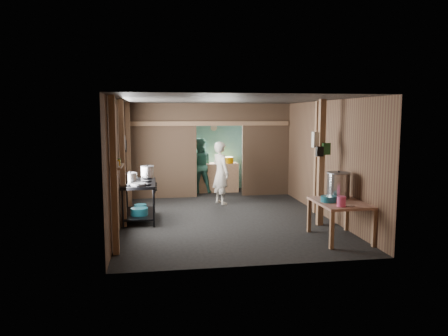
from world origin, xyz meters
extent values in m
cube|color=#252525|center=(0.00, 0.00, 0.00)|extent=(4.50, 7.00, 0.00)
cube|color=#484541|center=(0.00, 0.00, 2.60)|extent=(4.50, 7.00, 0.00)
cube|color=brown|center=(0.00, 3.50, 1.30)|extent=(4.50, 0.00, 2.60)
cube|color=brown|center=(0.00, -3.50, 1.30)|extent=(4.50, 0.00, 2.60)
cube|color=brown|center=(-2.25, 0.00, 1.30)|extent=(0.00, 7.00, 2.60)
cube|color=brown|center=(2.25, 0.00, 1.30)|extent=(0.00, 7.00, 2.60)
cube|color=#432F21|center=(-1.32, 2.20, 1.30)|extent=(1.85, 0.10, 2.60)
cube|color=#432F21|center=(1.57, 2.20, 1.30)|extent=(1.35, 0.10, 2.60)
cube|color=#432F21|center=(0.25, 2.20, 2.30)|extent=(1.30, 0.10, 0.60)
cube|color=#72BCB6|center=(0.00, 3.44, 1.25)|extent=(4.40, 0.06, 2.50)
cube|color=#A17853|center=(0.30, 2.95, 0.42)|extent=(1.20, 0.50, 0.85)
cylinder|color=beige|center=(0.25, 3.40, 1.90)|extent=(0.20, 0.03, 0.20)
cube|color=#A17853|center=(-2.18, -2.60, 1.30)|extent=(0.10, 0.12, 2.60)
cube|color=#A17853|center=(-2.18, -0.80, 1.30)|extent=(0.10, 0.12, 2.60)
cube|color=#A17853|center=(-2.18, 1.20, 1.30)|extent=(0.10, 0.12, 2.60)
cube|color=#A17853|center=(2.18, -0.20, 1.30)|extent=(0.10, 0.12, 2.60)
cube|color=#A17853|center=(1.85, -1.30, 1.30)|extent=(0.12, 0.12, 2.60)
cube|color=#A17853|center=(0.00, 2.15, 2.05)|extent=(4.40, 0.12, 0.12)
cylinder|color=slate|center=(-2.21, 0.40, 1.65)|extent=(0.03, 0.34, 0.34)
cylinder|color=black|center=(-2.21, 0.80, 1.55)|extent=(0.03, 0.30, 0.30)
cube|color=#A17853|center=(-2.15, -2.10, 1.40)|extent=(0.14, 0.80, 0.03)
cylinder|color=beige|center=(-2.15, -2.35, 1.47)|extent=(0.07, 0.07, 0.10)
cylinder|color=#BB7B00|center=(-2.15, -2.10, 1.47)|extent=(0.08, 0.08, 0.10)
cylinder|color=#1D4C21|center=(-2.15, -1.88, 1.47)|extent=(0.06, 0.06, 0.10)
cube|color=beige|center=(1.80, -1.22, 1.78)|extent=(0.22, 0.15, 0.32)
cube|color=#1D4C21|center=(1.92, -1.36, 1.60)|extent=(0.16, 0.12, 0.24)
cube|color=black|center=(1.78, -1.38, 1.55)|extent=(0.14, 0.10, 0.20)
cylinder|color=#1A6779|center=(-1.88, -0.52, 0.24)|extent=(0.37, 0.37, 0.15)
cylinder|color=#1A6779|center=(-1.88, 0.04, 0.22)|extent=(0.28, 0.28, 0.11)
cylinder|color=#1A6779|center=(1.61, -2.32, 0.76)|extent=(0.34, 0.34, 0.11)
cylinder|color=#F74F8C|center=(1.67, -2.74, 0.79)|extent=(0.20, 0.20, 0.18)
cube|color=#B8B8BC|center=(1.75, -2.77, 0.71)|extent=(0.30, 0.04, 0.01)
cylinder|color=#BB7B00|center=(0.62, 2.95, 0.94)|extent=(0.33, 0.33, 0.18)
imported|color=beige|center=(0.13, 1.16, 0.80)|extent=(0.59, 0.69, 1.61)
imported|color=#347362|center=(-0.25, 2.85, 0.80)|extent=(0.84, 0.68, 1.60)
camera|label=1|loc=(-1.49, -9.67, 2.29)|focal=34.49mm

